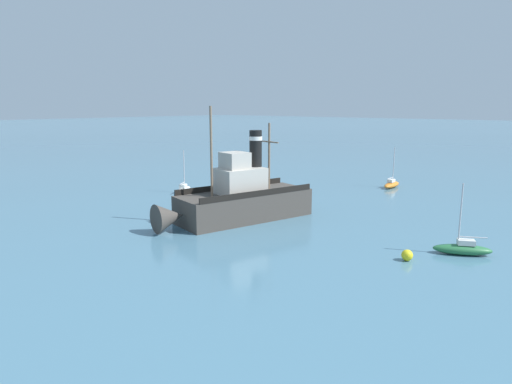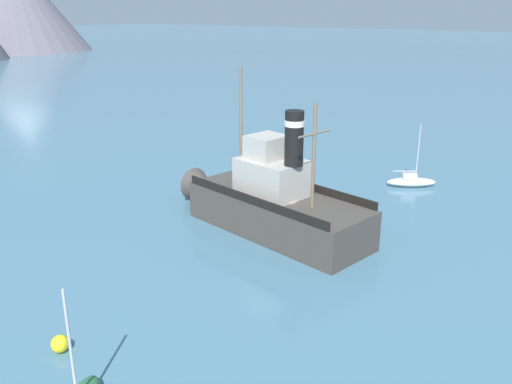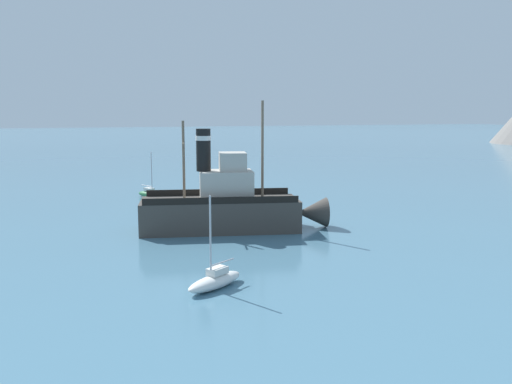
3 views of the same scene
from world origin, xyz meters
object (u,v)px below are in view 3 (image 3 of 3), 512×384
old_tugboat (228,206)px  sailboat_green (150,194)px  sailboat_white (215,280)px  mooring_buoy (189,196)px

old_tugboat → sailboat_green: (-17.95, -2.89, -1.40)m
old_tugboat → sailboat_white: 14.18m
old_tugboat → mooring_buoy: size_ratio=20.02×
sailboat_green → mooring_buoy: 4.33m
mooring_buoy → sailboat_green: bearing=-122.9°
sailboat_white → mooring_buoy: 29.37m
old_tugboat → sailboat_white: bearing=-20.6°
sailboat_green → mooring_buoy: sailboat_green is taller
mooring_buoy → sailboat_white: bearing=-11.2°
old_tugboat → mooring_buoy: old_tugboat is taller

